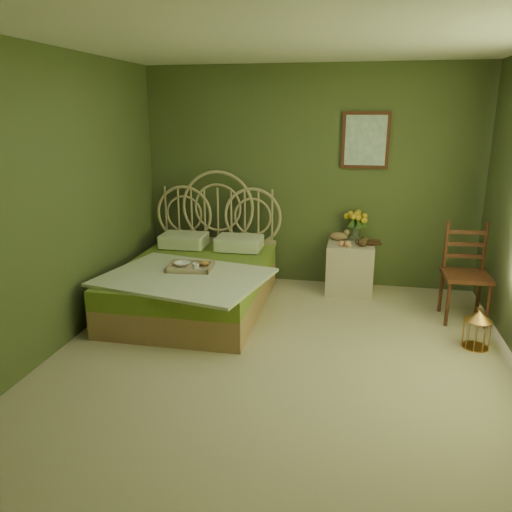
% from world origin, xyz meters
% --- Properties ---
extents(floor, '(4.50, 4.50, 0.00)m').
position_xyz_m(floor, '(0.00, 0.00, 0.00)').
color(floor, '#C1AF8B').
rests_on(floor, ground).
extents(ceiling, '(4.50, 4.50, 0.00)m').
position_xyz_m(ceiling, '(0.00, 0.00, 2.60)').
color(ceiling, silver).
rests_on(ceiling, wall_back).
extents(wall_back, '(4.00, 0.00, 4.00)m').
position_xyz_m(wall_back, '(0.00, 2.25, 1.30)').
color(wall_back, '#4A582E').
rests_on(wall_back, floor).
extents(wall_left, '(0.00, 4.50, 4.50)m').
position_xyz_m(wall_left, '(-2.00, 0.00, 1.30)').
color(wall_left, '#4A582E').
rests_on(wall_left, floor).
extents(wall_art, '(0.54, 0.04, 0.64)m').
position_xyz_m(wall_art, '(0.64, 2.22, 1.75)').
color(wall_art, '#3E2011').
rests_on(wall_art, wall_back).
extents(bed, '(1.75, 2.21, 1.37)m').
position_xyz_m(bed, '(-1.10, 1.16, 0.30)').
color(bed, '#A57652').
rests_on(bed, floor).
extents(nightstand, '(0.53, 0.53, 1.02)m').
position_xyz_m(nightstand, '(0.54, 1.99, 0.36)').
color(nightstand, '#C2B49E').
rests_on(nightstand, floor).
extents(chair, '(0.45, 0.45, 1.00)m').
position_xyz_m(chair, '(1.70, 1.41, 0.55)').
color(chair, '#3E2011').
rests_on(chair, floor).
extents(birdcage, '(0.23, 0.23, 0.36)m').
position_xyz_m(birdcage, '(1.70, 0.69, 0.17)').
color(birdcage, '#C88540').
rests_on(birdcage, floor).
extents(book_lower, '(0.19, 0.24, 0.02)m').
position_xyz_m(book_lower, '(0.72, 2.00, 0.60)').
color(book_lower, '#381E0F').
rests_on(book_lower, nightstand).
extents(book_upper, '(0.17, 0.22, 0.02)m').
position_xyz_m(book_upper, '(0.72, 2.00, 0.62)').
color(book_upper, '#472819').
rests_on(book_upper, nightstand).
extents(cereal_bowl, '(0.20, 0.20, 0.04)m').
position_xyz_m(cereal_bowl, '(-1.17, 0.94, 0.55)').
color(cereal_bowl, white).
rests_on(cereal_bowl, bed).
extents(coffee_cup, '(0.09, 0.09, 0.07)m').
position_xyz_m(coffee_cup, '(-0.99, 0.83, 0.56)').
color(coffee_cup, white).
rests_on(coffee_cup, bed).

